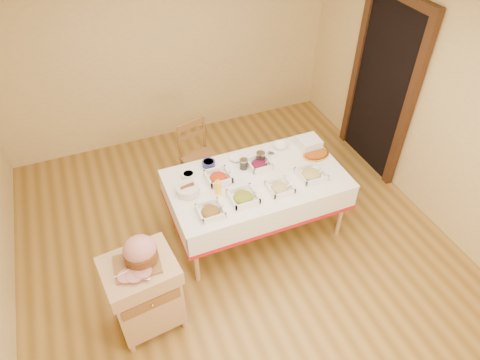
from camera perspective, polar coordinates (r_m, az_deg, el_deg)
name	(u,v)px	position (r m, az deg, el deg)	size (l,w,h in m)	color
room_shell	(241,161)	(3.73, 0.14, 2.51)	(5.00, 5.00, 5.00)	olive
doorway	(383,85)	(5.50, 18.48, 11.87)	(0.09, 1.10, 2.20)	black
dining_table	(256,190)	(4.49, 2.20, -1.30)	(1.82, 1.02, 0.76)	tan
butcher_cart	(144,291)	(3.91, -12.63, -14.27)	(0.65, 0.56, 0.84)	tan
dining_chair	(199,157)	(5.15, -5.43, 3.12)	(0.49, 0.48, 0.90)	brown
ham_on_board	(140,253)	(3.56, -13.24, -9.40)	(0.39, 0.37, 0.25)	brown
serving_dish_a	(211,211)	(4.00, -3.95, -4.17)	(0.24, 0.23, 0.10)	white
serving_dish_b	(243,197)	(4.12, 0.43, -2.30)	(0.26, 0.26, 0.11)	white
serving_dish_c	(280,188)	(4.25, 5.34, -1.02)	(0.23, 0.23, 0.09)	white
serving_dish_d	(311,174)	(4.44, 9.48, 0.80)	(0.26, 0.26, 0.10)	white
serving_dish_e	(218,177)	(4.34, -2.91, 0.35)	(0.25, 0.24, 0.12)	white
serving_dish_f	(259,164)	(4.50, 2.57, 2.13)	(0.24, 0.23, 0.11)	white
small_bowl_left	(188,175)	(4.39, -6.88, 0.63)	(0.13, 0.13, 0.06)	white
small_bowl_mid	(209,163)	(4.52, -4.20, 2.24)	(0.14, 0.14, 0.06)	navy
small_bowl_right	(271,155)	(4.64, 4.12, 3.37)	(0.10, 0.10, 0.05)	white
bowl_white_imported	(236,158)	(4.60, -0.57, 2.89)	(0.14, 0.14, 0.03)	white
bowl_small_imported	(280,146)	(4.79, 5.37, 4.58)	(0.16, 0.16, 0.05)	white
preserve_jar_left	(244,164)	(4.47, 0.48, 2.09)	(0.09, 0.09, 0.11)	silver
preserve_jar_right	(260,158)	(4.55, 2.75, 2.96)	(0.10, 0.10, 0.12)	silver
mustard_bottle	(218,187)	(4.16, -2.94, -0.93)	(0.06, 0.06, 0.19)	yellow
bread_basket	(188,190)	(4.22, -6.98, -1.31)	(0.23, 0.23, 0.10)	silver
plate_stack	(309,143)	(4.80, 9.18, 4.86)	(0.23, 0.23, 0.12)	white
brass_platter	(316,155)	(4.72, 10.06, 3.36)	(0.30, 0.22, 0.04)	gold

